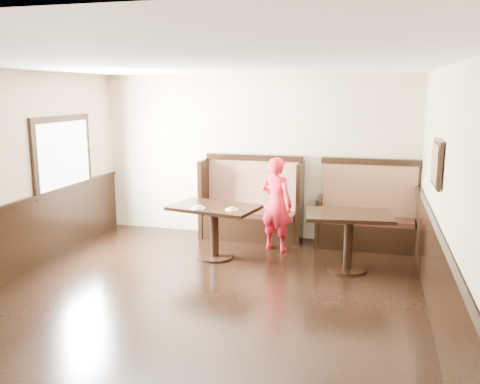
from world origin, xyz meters
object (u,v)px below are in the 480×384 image
(booth_main, at_px, (252,208))
(booth_neighbor, at_px, (368,218))
(child, at_px, (276,204))
(table_main, at_px, (214,218))
(table_neighbor, at_px, (349,228))

(booth_main, height_order, booth_neighbor, same)
(booth_main, xyz_separation_m, child, (0.54, -0.56, 0.23))
(child, bearing_deg, booth_main, -25.68)
(booth_main, distance_m, booth_neighbor, 1.95)
(table_main, xyz_separation_m, table_neighbor, (2.00, -0.03, -0.00))
(table_neighbor, xyz_separation_m, child, (-1.17, 0.67, 0.13))
(booth_main, bearing_deg, booth_neighbor, -0.05)
(table_main, xyz_separation_m, child, (0.83, 0.64, 0.13))
(booth_main, relative_size, table_main, 1.23)
(booth_main, height_order, table_neighbor, booth_main)
(booth_neighbor, xyz_separation_m, child, (-1.41, -0.56, 0.28))
(booth_neighbor, bearing_deg, table_neighbor, -101.43)
(table_main, bearing_deg, table_neighbor, 10.74)
(booth_neighbor, distance_m, table_neighbor, 1.26)
(table_neighbor, distance_m, child, 1.35)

